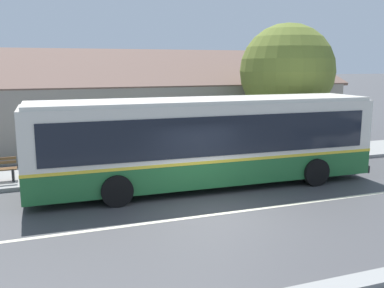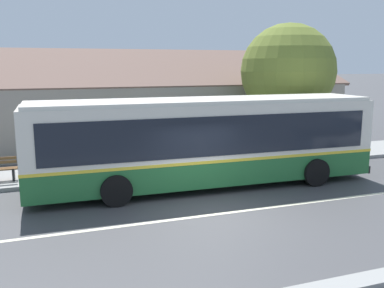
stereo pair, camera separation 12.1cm
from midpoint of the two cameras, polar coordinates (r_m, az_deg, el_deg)
name	(u,v)px [view 2 (the right image)]	position (r m, az deg, el deg)	size (l,w,h in m)	color
ground_plane	(215,214)	(12.75, 3.43, -9.36)	(300.00, 300.00, 0.00)	#424244
sidewalk_far	(160,167)	(18.16, -4.06, -3.04)	(60.00, 3.00, 0.15)	gray
lane_divider_stripe	(215,214)	(12.75, 3.43, -9.34)	(60.00, 0.16, 0.01)	beige
community_building	(89,110)	(25.25, -13.46, 4.41)	(27.83, 10.32, 6.24)	gray
transit_bus	(206,140)	(15.21, 2.06, 0.56)	(12.45, 2.97, 3.16)	#236633
bench_down_street	(105,159)	(17.59, -11.34, -2.02)	(1.65, 0.51, 0.94)	brown
street_tree_primary	(288,71)	(21.22, 12.84, 9.42)	(4.52, 4.52, 6.27)	#4C3828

